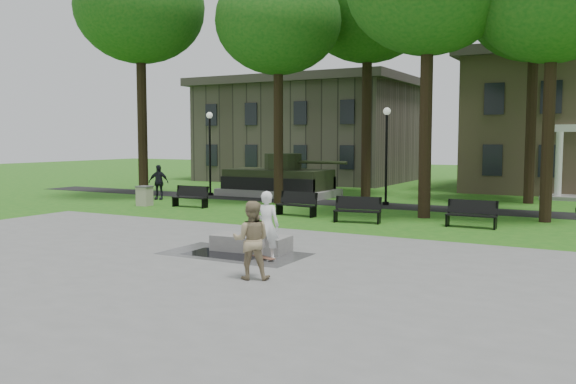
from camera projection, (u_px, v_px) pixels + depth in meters
The scene contains 22 objects.
ground at pixel (238, 241), 19.20m from camera, with size 120.00×120.00×0.00m, color #205F16.
plaza at pixel (125, 271), 14.84m from camera, with size 22.00×16.00×0.02m, color gray.
footpath at pixel (374, 205), 29.69m from camera, with size 44.00×2.60×0.01m, color black.
building_left at pixel (307, 134), 47.31m from camera, with size 15.00×10.00×7.20m, color #4C443D.
tree_0 at pixel (140, 9), 31.94m from camera, with size 6.80×6.80×12.97m.
tree_1 at pixel (278, 21), 29.75m from camera, with size 6.20×6.20×11.63m.
tree_4 at pixel (368, 7), 33.23m from camera, with size 7.20×7.20×13.50m.
tree_5 at pixel (535, 6), 29.66m from camera, with size 6.40×6.40×12.44m.
lamp_left at pixel (210, 146), 34.49m from camera, with size 0.36×0.36×4.73m.
lamp_mid at pixel (386, 148), 29.47m from camera, with size 0.36×0.36×4.73m.
tank_monument at pixel (279, 181), 34.45m from camera, with size 7.45×3.40×2.40m.
puddle at pixel (225, 254), 16.93m from camera, with size 2.20×1.20×0.00m, color black.
concrete_block at pixel (251, 243), 17.44m from camera, with size 2.20×1.00×0.45m, color gray.
skateboard at pixel (264, 258), 16.19m from camera, with size 0.78×0.20×0.07m, color brown.
skateboarder at pixel (267, 225), 16.11m from camera, with size 0.67×0.44×1.84m, color white.
friend_watching at pixel (251, 240), 13.89m from camera, with size 0.88×0.68×1.80m, color #9C8864.
pedestrian_walker at pixel (158, 182), 32.33m from camera, with size 1.09×0.45×1.85m, color black.
park_bench_0 at pixel (191, 196), 28.81m from camera, with size 1.81×0.58×1.00m.
park_bench_1 at pixel (297, 203), 25.55m from camera, with size 1.84×0.71×1.00m.
park_bench_2 at pixel (358, 209), 23.44m from camera, with size 1.85×0.81×1.00m.
park_bench_3 at pixel (472, 213), 22.15m from camera, with size 1.80×0.53×1.00m.
trash_bin at pixel (145, 196), 29.37m from camera, with size 0.73×0.73×0.96m.
Camera 1 is at (10.52, -15.90, 3.22)m, focal length 38.00 mm.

